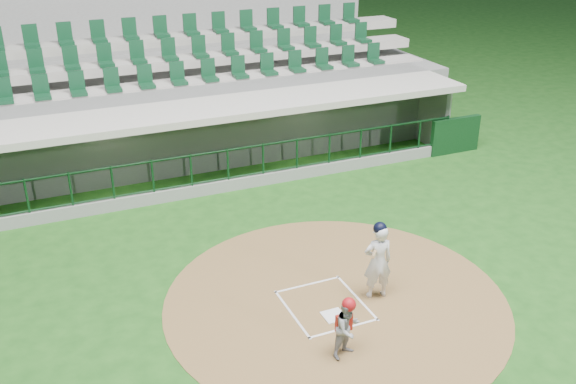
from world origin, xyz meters
name	(u,v)px	position (x,y,z in m)	size (l,w,h in m)	color
ground	(319,298)	(0.00, 0.00, 0.00)	(120.00, 120.00, 0.00)	#194A15
dirt_circle	(336,300)	(0.30, -0.20, 0.01)	(7.20, 7.20, 0.01)	brown
home_plate	(334,316)	(0.00, -0.70, 0.02)	(0.43, 0.43, 0.02)	white
batter_box_chalk	(325,305)	(0.00, -0.30, 0.02)	(1.55, 1.80, 0.01)	silver
dugout_structure	(212,138)	(0.12, 7.83, 0.96)	(16.40, 3.70, 3.00)	slate
seating_deck	(182,98)	(0.00, 10.91, 1.42)	(17.00, 6.72, 5.15)	slate
batter	(378,260)	(1.14, -0.40, 0.89)	(0.87, 0.89, 1.76)	white
catcher	(348,327)	(-0.32, -1.85, 0.62)	(0.67, 0.59, 1.23)	#99999F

